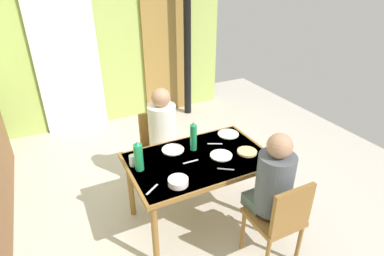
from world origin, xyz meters
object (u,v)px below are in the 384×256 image
object	(u,v)px
chair_far_diner	(159,144)
person_far_diner	(163,127)
dining_table	(199,165)
water_bottle_green_near	(139,157)
person_near_diner	(273,181)
water_bottle_green_far	(193,137)
serving_bowl_center	(178,182)
chair_near_diner	(280,218)

from	to	relation	value
chair_far_diner	person_far_diner	size ratio (longest dim) A/B	1.13
dining_table	chair_far_diner	world-z (taller)	chair_far_diner
chair_far_diner	water_bottle_green_near	size ratio (longest dim) A/B	3.04
person_near_diner	water_bottle_green_near	size ratio (longest dim) A/B	2.69
water_bottle_green_near	water_bottle_green_far	distance (m)	0.59
chair_far_diner	serving_bowl_center	size ratio (longest dim) A/B	5.12
water_bottle_green_far	serving_bowl_center	xyz separation A→B (m)	(-0.36, -0.44, -0.11)
water_bottle_green_near	person_near_diner	bearing A→B (deg)	-38.54
person_near_diner	person_far_diner	world-z (taller)	same
water_bottle_green_near	serving_bowl_center	world-z (taller)	water_bottle_green_near
water_bottle_green_near	water_bottle_green_far	xyz separation A→B (m)	(0.58, 0.09, 0.01)
person_near_diner	water_bottle_green_near	distance (m)	1.15
person_far_diner	serving_bowl_center	size ratio (longest dim) A/B	4.53
dining_table	person_far_diner	world-z (taller)	person_far_diner
water_bottle_green_near	dining_table	bearing A→B (deg)	-7.86
person_near_diner	serving_bowl_center	xyz separation A→B (m)	(-0.68, 0.37, -0.03)
person_near_diner	water_bottle_green_near	xyz separation A→B (m)	(-0.90, 0.71, 0.08)
water_bottle_green_far	dining_table	bearing A→B (deg)	-98.16
chair_far_diner	person_near_diner	xyz separation A→B (m)	(0.45, -1.41, 0.28)
person_near_diner	chair_far_diner	bearing A→B (deg)	107.73
serving_bowl_center	person_far_diner	bearing A→B (deg)	75.96
chair_near_diner	water_bottle_green_far	distance (m)	1.06
person_far_diner	water_bottle_green_far	xyz separation A→B (m)	(0.13, -0.47, 0.09)
chair_near_diner	serving_bowl_center	world-z (taller)	chair_near_diner
chair_far_diner	person_far_diner	xyz separation A→B (m)	(-0.00, -0.14, 0.28)
person_near_diner	serving_bowl_center	bearing A→B (deg)	151.49
dining_table	water_bottle_green_far	distance (m)	0.28
dining_table	person_near_diner	world-z (taller)	person_near_diner
person_far_diner	water_bottle_green_far	size ratio (longest dim) A/B	2.58
chair_far_diner	chair_near_diner	bearing A→B (deg)	106.25
chair_near_diner	person_far_diner	distance (m)	1.51
dining_table	chair_near_diner	bearing A→B (deg)	-66.14
chair_near_diner	serving_bowl_center	xyz separation A→B (m)	(-0.68, 0.50, 0.26)
dining_table	serving_bowl_center	world-z (taller)	serving_bowl_center
chair_far_diner	water_bottle_green_far	distance (m)	0.72
dining_table	person_far_diner	bearing A→B (deg)	99.69
dining_table	water_bottle_green_near	size ratio (longest dim) A/B	4.61
serving_bowl_center	water_bottle_green_near	bearing A→B (deg)	122.25
water_bottle_green_near	person_far_diner	bearing A→B (deg)	51.59
person_near_diner	serving_bowl_center	distance (m)	0.77
chair_near_diner	person_near_diner	bearing A→B (deg)	90.00
person_far_diner	water_bottle_green_near	bearing A→B (deg)	51.59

